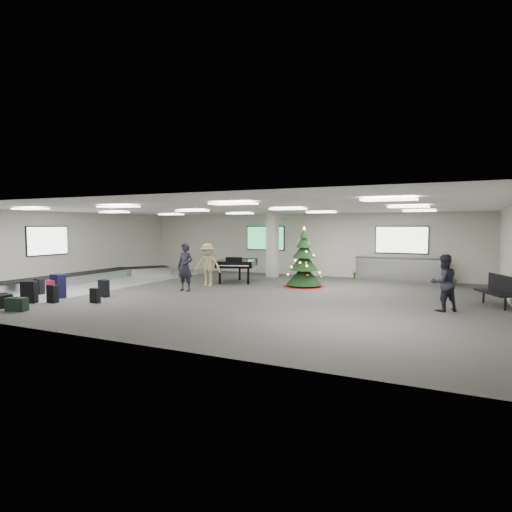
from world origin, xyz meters
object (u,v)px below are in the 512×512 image
at_px(traveler_bench, 443,283).
at_px(potted_plant_left, 357,272).
at_px(pink_suitcase, 53,289).
at_px(baggage_carousel, 84,278).
at_px(service_counter, 400,269).
at_px(traveler_b, 208,265).
at_px(bench, 498,289).
at_px(potted_plant_right, 452,278).
at_px(christmas_tree, 304,266).
at_px(grand_piano, 237,264).
at_px(traveler_a, 185,267).

height_order(traveler_bench, potted_plant_left, traveler_bench).
relative_size(pink_suitcase, traveler_bench, 0.39).
xyz_separation_m(baggage_carousel, service_counter, (12.84, 6.73, 0.33)).
bearing_deg(traveler_b, bench, -13.22).
distance_m(traveler_b, potted_plant_right, 10.42).
distance_m(traveler_b, traveler_bench, 9.35).
height_order(christmas_tree, traveler_b, christmas_tree).
xyz_separation_m(potted_plant_left, potted_plant_right, (4.17, -0.65, -0.00)).
relative_size(grand_piano, potted_plant_left, 3.45).
relative_size(baggage_carousel, traveler_a, 5.13).
bearing_deg(grand_piano, traveler_a, -118.24).
bearing_deg(traveler_a, traveler_bench, 3.18).
relative_size(bench, potted_plant_right, 2.34).
relative_size(traveler_a, potted_plant_left, 2.64).
bearing_deg(service_counter, potted_plant_left, -175.61).
xyz_separation_m(christmas_tree, traveler_b, (-3.76, -1.57, 0.03)).
xyz_separation_m(grand_piano, traveler_a, (-0.57, -3.19, 0.10)).
height_order(traveler_a, traveler_bench, traveler_a).
relative_size(baggage_carousel, potted_plant_left, 13.56).
distance_m(service_counter, potted_plant_right, 2.37).
height_order(service_counter, bench, service_counter).
bearing_deg(christmas_tree, bench, -13.23).
distance_m(pink_suitcase, traveler_b, 5.98).
relative_size(service_counter, potted_plant_right, 5.71).
bearing_deg(traveler_b, traveler_bench, -22.35).
bearing_deg(baggage_carousel, traveler_a, -1.50).
relative_size(christmas_tree, bench, 1.54).
bearing_deg(baggage_carousel, potted_plant_right, 21.50).
bearing_deg(service_counter, traveler_a, -136.28).
bearing_deg(bench, traveler_a, 163.23).
distance_m(baggage_carousel, potted_plant_left, 12.72).
xyz_separation_m(bench, potted_plant_right, (-1.39, 4.59, -0.21)).
distance_m(baggage_carousel, grand_piano, 6.95).
relative_size(service_counter, bench, 2.44).
distance_m(christmas_tree, bench, 7.20).
height_order(pink_suitcase, potted_plant_left, potted_plant_left).
relative_size(bench, traveler_a, 0.88).
distance_m(christmas_tree, potted_plant_right, 6.36).
bearing_deg(potted_plant_right, grand_piano, -161.91).
distance_m(baggage_carousel, potted_plant_right, 16.19).
height_order(traveler_bench, potted_plant_right, traveler_bench).
relative_size(christmas_tree, traveler_bench, 1.50).
relative_size(baggage_carousel, potted_plant_right, 13.69).
distance_m(christmas_tree, traveler_bench, 6.29).
distance_m(service_counter, potted_plant_left, 1.97).
bearing_deg(service_counter, pink_suitcase, -135.46).
height_order(pink_suitcase, bench, bench).
bearing_deg(traveler_bench, service_counter, -109.57).
height_order(grand_piano, bench, grand_piano).
xyz_separation_m(pink_suitcase, traveler_bench, (12.51, 3.41, 0.53)).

